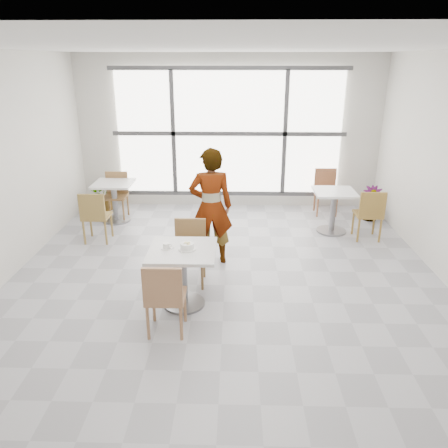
{
  "coord_description": "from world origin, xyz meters",
  "views": [
    {
      "loc": [
        0.13,
        -5.23,
        2.87
      ],
      "look_at": [
        0.0,
        -0.3,
        1.0
      ],
      "focal_mm": 34.93,
      "sensor_mm": 36.0,
      "label": 1
    }
  ],
  "objects_px": {
    "chair_near": "(165,295)",
    "bg_chair_left_near": "(95,214)",
    "bg_table_left": "(114,196)",
    "plant_left": "(106,195)",
    "main_table": "(183,266)",
    "bg_chair_right_near": "(370,212)",
    "bg_table_right": "(333,205)",
    "person": "(211,207)",
    "bg_chair_left_far": "(116,192)",
    "plant_right": "(371,203)",
    "coffee_cup": "(167,246)",
    "bg_chair_right_far": "(326,188)",
    "chair_far": "(190,247)",
    "oatmeal_bowl": "(187,246)"
  },
  "relations": [
    {
      "from": "bg_chair_right_near",
      "to": "bg_table_right",
      "type": "bearing_deg",
      "value": -35.52
    },
    {
      "from": "oatmeal_bowl",
      "to": "person",
      "type": "relative_size",
      "value": 0.12
    },
    {
      "from": "main_table",
      "to": "coffee_cup",
      "type": "relative_size",
      "value": 5.03
    },
    {
      "from": "chair_near",
      "to": "plant_left",
      "type": "height_order",
      "value": "chair_near"
    },
    {
      "from": "person",
      "to": "bg_chair_right_far",
      "type": "relative_size",
      "value": 1.99
    },
    {
      "from": "main_table",
      "to": "person",
      "type": "xyz_separation_m",
      "value": [
        0.28,
        1.25,
        0.34
      ]
    },
    {
      "from": "chair_near",
      "to": "oatmeal_bowl",
      "type": "xyz_separation_m",
      "value": [
        0.18,
        0.63,
        0.29
      ]
    },
    {
      "from": "plant_right",
      "to": "person",
      "type": "bearing_deg",
      "value": -146.68
    },
    {
      "from": "bg_chair_left_near",
      "to": "plant_right",
      "type": "relative_size",
      "value": 1.34
    },
    {
      "from": "bg_table_left",
      "to": "bg_chair_left_near",
      "type": "bearing_deg",
      "value": -92.61
    },
    {
      "from": "bg_chair_left_near",
      "to": "bg_chair_left_far",
      "type": "height_order",
      "value": "same"
    },
    {
      "from": "bg_table_left",
      "to": "bg_chair_right_far",
      "type": "bearing_deg",
      "value": 8.55
    },
    {
      "from": "bg_chair_right_near",
      "to": "plant_left",
      "type": "relative_size",
      "value": 1.36
    },
    {
      "from": "bg_table_right",
      "to": "chair_near",
      "type": "bearing_deg",
      "value": -127.92
    },
    {
      "from": "person",
      "to": "bg_table_left",
      "type": "height_order",
      "value": "person"
    },
    {
      "from": "oatmeal_bowl",
      "to": "bg_chair_left_far",
      "type": "distance_m",
      "value": 3.65
    },
    {
      "from": "oatmeal_bowl",
      "to": "bg_chair_right_far",
      "type": "bearing_deg",
      "value": 56.79
    },
    {
      "from": "bg_table_right",
      "to": "bg_chair_left_near",
      "type": "xyz_separation_m",
      "value": [
        -4.01,
        -0.59,
        0.01
      ]
    },
    {
      "from": "bg_table_left",
      "to": "bg_chair_left_far",
      "type": "height_order",
      "value": "bg_chair_left_far"
    },
    {
      "from": "coffee_cup",
      "to": "plant_right",
      "type": "relative_size",
      "value": 0.25
    },
    {
      "from": "main_table",
      "to": "bg_table_left",
      "type": "distance_m",
      "value": 3.38
    },
    {
      "from": "coffee_cup",
      "to": "bg_chair_left_far",
      "type": "bearing_deg",
      "value": 114.59
    },
    {
      "from": "main_table",
      "to": "plant_left",
      "type": "height_order",
      "value": "main_table"
    },
    {
      "from": "bg_chair_right_near",
      "to": "plant_left",
      "type": "distance_m",
      "value": 5.05
    },
    {
      "from": "bg_chair_left_far",
      "to": "chair_near",
      "type": "bearing_deg",
      "value": -68.4
    },
    {
      "from": "bg_table_right",
      "to": "bg_chair_right_far",
      "type": "relative_size",
      "value": 0.86
    },
    {
      "from": "main_table",
      "to": "bg_chair_right_near",
      "type": "bearing_deg",
      "value": 36.99
    },
    {
      "from": "chair_far",
      "to": "bg_chair_right_far",
      "type": "bearing_deg",
      "value": 50.95
    },
    {
      "from": "chair_near",
      "to": "bg_chair_left_near",
      "type": "distance_m",
      "value": 3.0
    },
    {
      "from": "chair_near",
      "to": "bg_chair_left_near",
      "type": "bearing_deg",
      "value": -59.05
    },
    {
      "from": "coffee_cup",
      "to": "bg_table_left",
      "type": "relative_size",
      "value": 0.21
    },
    {
      "from": "main_table",
      "to": "bg_chair_left_far",
      "type": "xyz_separation_m",
      "value": [
        -1.65,
        3.21,
        -0.02
      ]
    },
    {
      "from": "oatmeal_bowl",
      "to": "person",
      "type": "distance_m",
      "value": 1.28
    },
    {
      "from": "bg_chair_left_far",
      "to": "bg_chair_right_far",
      "type": "height_order",
      "value": "same"
    },
    {
      "from": "oatmeal_bowl",
      "to": "bg_table_left",
      "type": "distance_m",
      "value": 3.43
    },
    {
      "from": "chair_far",
      "to": "person",
      "type": "xyz_separation_m",
      "value": [
        0.25,
        0.62,
        0.37
      ]
    },
    {
      "from": "person",
      "to": "plant_left",
      "type": "xyz_separation_m",
      "value": [
        -2.25,
        2.35,
        -0.55
      ]
    },
    {
      "from": "main_table",
      "to": "plant_right",
      "type": "xyz_separation_m",
      "value": [
        3.19,
        3.17,
        -0.2
      ]
    },
    {
      "from": "bg_table_right",
      "to": "bg_chair_right_far",
      "type": "distance_m",
      "value": 1.05
    },
    {
      "from": "bg_chair_right_far",
      "to": "plant_right",
      "type": "distance_m",
      "value": 0.9
    },
    {
      "from": "plant_right",
      "to": "coffee_cup",
      "type": "bearing_deg",
      "value": -137.03
    },
    {
      "from": "bg_chair_left_near",
      "to": "bg_table_right",
      "type": "bearing_deg",
      "value": -171.65
    },
    {
      "from": "person",
      "to": "bg_chair_right_near",
      "type": "xyz_separation_m",
      "value": [
        2.58,
        0.9,
        -0.37
      ]
    },
    {
      "from": "bg_table_left",
      "to": "bg_chair_left_near",
      "type": "relative_size",
      "value": 0.86
    },
    {
      "from": "chair_near",
      "to": "person",
      "type": "height_order",
      "value": "person"
    },
    {
      "from": "chair_near",
      "to": "plant_left",
      "type": "distance_m",
      "value": 4.63
    },
    {
      "from": "person",
      "to": "bg_chair_left_far",
      "type": "distance_m",
      "value": 2.77
    },
    {
      "from": "bg_chair_left_near",
      "to": "plant_left",
      "type": "relative_size",
      "value": 1.36
    },
    {
      "from": "person",
      "to": "chair_far",
      "type": "bearing_deg",
      "value": 59.96
    },
    {
      "from": "person",
      "to": "plant_left",
      "type": "relative_size",
      "value": 2.71
    }
  ]
}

